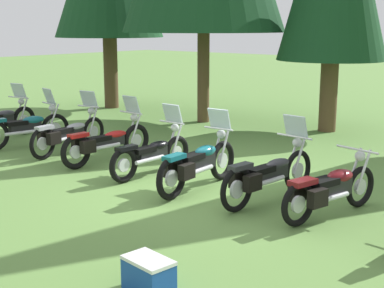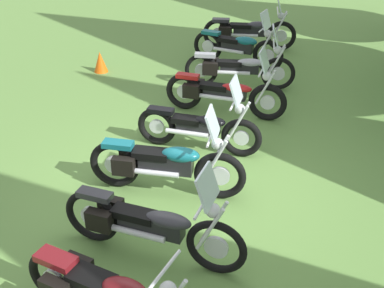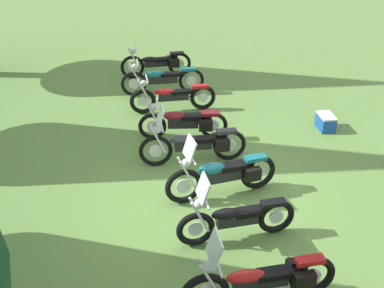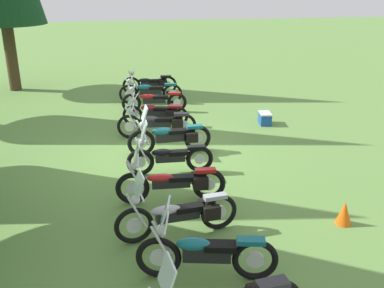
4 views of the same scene
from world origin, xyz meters
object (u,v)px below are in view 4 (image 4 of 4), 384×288
(motorcycle_3, at_px, (172,182))
(motorcycle_6, at_px, (158,123))
(motorcycle_5, at_px, (171,137))
(motorcycle_9, at_px, (150,91))
(motorcycle_2, at_px, (179,213))
(picnic_cooler, at_px, (265,118))
(traffic_cone, at_px, (344,213))
(motorcycle_1, at_px, (205,252))
(motorcycle_8, at_px, (154,100))
(motorcycle_10, at_px, (151,83))
(motorcycle_4, at_px, (169,157))
(motorcycle_7, at_px, (156,112))

(motorcycle_3, xyz_separation_m, motorcycle_6, (4.10, -0.09, 0.02))
(motorcycle_5, relative_size, motorcycle_9, 0.96)
(motorcycle_2, bearing_deg, picnic_cooler, -128.72)
(motorcycle_6, xyz_separation_m, traffic_cone, (-5.59, -3.10, -0.23))
(motorcycle_9, xyz_separation_m, picnic_cooler, (-3.19, -3.52, -0.27))
(motorcycle_1, xyz_separation_m, motorcycle_8, (9.47, -0.04, -0.05))
(motorcycle_9, relative_size, motorcycle_10, 1.08)
(motorcycle_6, bearing_deg, motorcycle_2, 94.46)
(motorcycle_4, distance_m, motorcycle_6, 2.64)
(motorcycle_7, height_order, traffic_cone, motorcycle_7)
(motorcycle_5, bearing_deg, motorcycle_8, -92.00)
(motorcycle_3, xyz_separation_m, motorcycle_5, (2.76, -0.30, 0.03))
(motorcycle_7, height_order, motorcycle_8, motorcycle_8)
(motorcycle_3, bearing_deg, motorcycle_1, 96.77)
(motorcycle_2, distance_m, motorcycle_4, 2.81)
(motorcycle_3, relative_size, motorcycle_7, 1.12)
(motorcycle_10, bearing_deg, traffic_cone, 107.80)
(motorcycle_1, xyz_separation_m, motorcycle_3, (2.66, 0.17, -0.03))
(motorcycle_3, bearing_deg, motorcycle_9, -88.06)
(motorcycle_9, bearing_deg, picnic_cooler, 144.27)
(motorcycle_10, bearing_deg, motorcycle_8, 90.56)
(motorcycle_6, xyz_separation_m, picnic_cooler, (0.72, -3.61, -0.28))
(motorcycle_2, relative_size, motorcycle_7, 1.11)
(motorcycle_6, bearing_deg, motorcycle_3, 94.65)
(motorcycle_10, bearing_deg, motorcycle_1, 92.37)
(motorcycle_5, bearing_deg, motorcycle_3, 80.31)
(motorcycle_7, relative_size, motorcycle_10, 0.94)
(motorcycle_1, xyz_separation_m, motorcycle_10, (12.10, -0.15, -0.03))
(motorcycle_6, xyz_separation_m, motorcycle_7, (1.14, -0.06, -0.02))
(motorcycle_3, distance_m, motorcycle_8, 6.81)
(motorcycle_3, xyz_separation_m, motorcycle_7, (5.23, -0.15, -0.00))
(motorcycle_7, xyz_separation_m, motorcycle_8, (1.57, -0.05, -0.02))
(motorcycle_9, height_order, motorcycle_10, motorcycle_9)
(motorcycle_2, distance_m, motorcycle_8, 8.16)
(motorcycle_5, height_order, traffic_cone, motorcycle_5)
(motorcycle_10, relative_size, picnic_cooler, 3.65)
(motorcycle_6, bearing_deg, picnic_cooler, -162.89)
(motorcycle_6, distance_m, motorcycle_7, 1.14)
(motorcycle_4, height_order, picnic_cooler, motorcycle_4)
(motorcycle_3, height_order, motorcycle_8, motorcycle_3)
(motorcycle_10, bearing_deg, motorcycle_3, 91.15)
(motorcycle_8, height_order, picnic_cooler, motorcycle_8)
(traffic_cone, bearing_deg, picnic_cooler, -4.59)
(motorcycle_4, height_order, traffic_cone, motorcycle_4)
(motorcycle_6, distance_m, motorcycle_10, 5.34)
(motorcycle_1, relative_size, motorcycle_9, 0.93)
(motorcycle_3, distance_m, motorcycle_4, 1.46)
(motorcycle_7, bearing_deg, motorcycle_5, 106.39)
(motorcycle_3, relative_size, motorcycle_9, 0.98)
(traffic_cone, bearing_deg, motorcycle_7, 24.31)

